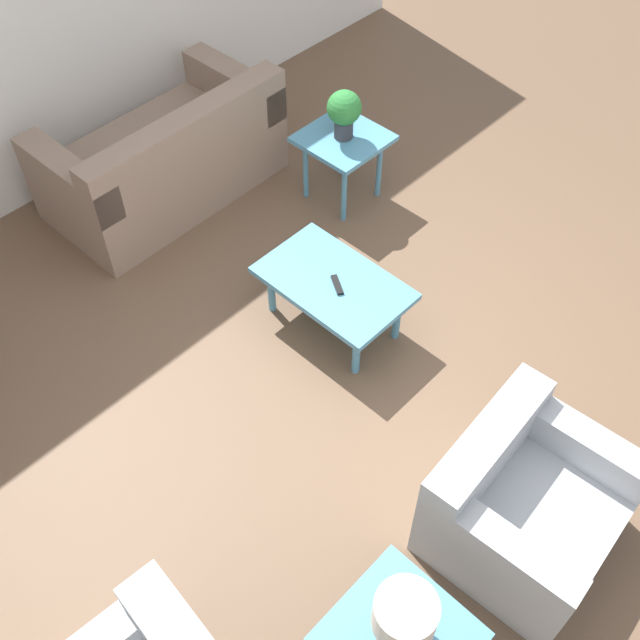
{
  "coord_description": "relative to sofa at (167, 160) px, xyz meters",
  "views": [
    {
      "loc": [
        -1.65,
        2.21,
        3.81
      ],
      "look_at": [
        0.25,
        0.22,
        0.55
      ],
      "focal_mm": 42.0,
      "sensor_mm": 36.0,
      "label": 1
    }
  ],
  "objects": [
    {
      "name": "remote_control",
      "position": [
        -1.84,
        0.12,
        0.09
      ],
      "size": [
        0.16,
        0.12,
        0.02
      ],
      "color": "black",
      "rests_on": "coffee_table"
    },
    {
      "name": "side_table_plant",
      "position": [
        -0.96,
        -0.89,
        0.14
      ],
      "size": [
        0.57,
        0.57,
        0.54
      ],
      "color": "teal",
      "rests_on": "ground_plane"
    },
    {
      "name": "sofa",
      "position": [
        0.0,
        0.0,
        0.0
      ],
      "size": [
        0.96,
        1.74,
        0.85
      ],
      "rotation": [
        0.0,
        0.0,
        1.59
      ],
      "color": "gray",
      "rests_on": "ground_plane"
    },
    {
      "name": "wall_right",
      "position": [
        0.78,
        0.26,
        1.03
      ],
      "size": [
        0.12,
        7.2,
        2.7
      ],
      "color": "white",
      "rests_on": "ground_plane"
    },
    {
      "name": "ground_plane",
      "position": [
        -2.28,
        0.26,
        -0.32
      ],
      "size": [
        14.0,
        14.0,
        0.0
      ],
      "primitive_type": "plane",
      "color": "brown"
    },
    {
      "name": "coffee_table",
      "position": [
        -1.79,
        0.1,
        0.03
      ],
      "size": [
        0.94,
        0.58,
        0.4
      ],
      "color": "teal",
      "rests_on": "ground_plane"
    },
    {
      "name": "table_lamp",
      "position": [
        -3.48,
        1.51,
        0.46
      ],
      "size": [
        0.26,
        0.26,
        0.36
      ],
      "color": "#997F4C",
      "rests_on": "side_table_lamp"
    },
    {
      "name": "potted_plant",
      "position": [
        -0.96,
        -0.89,
        0.44
      ],
      "size": [
        0.25,
        0.25,
        0.36
      ],
      "color": "#333338",
      "rests_on": "side_table_plant"
    },
    {
      "name": "armchair",
      "position": [
        -3.48,
        0.5,
        -0.03
      ],
      "size": [
        0.87,
        0.95,
        0.72
      ],
      "rotation": [
        0.0,
        0.0,
        -1.51
      ],
      "color": "#A8ADB2",
      "rests_on": "ground_plane"
    }
  ]
}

